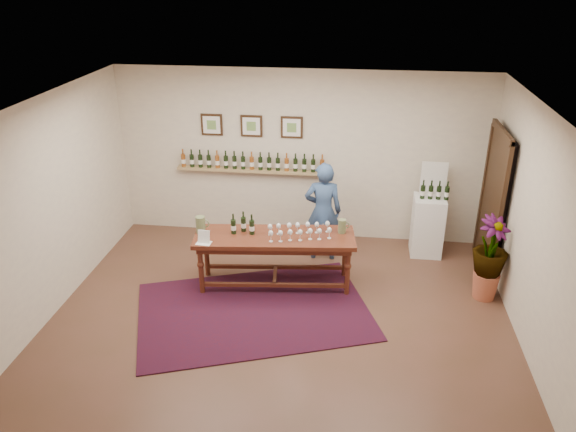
# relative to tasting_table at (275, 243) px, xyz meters

# --- Properties ---
(ground) EXTENTS (6.00, 6.00, 0.00)m
(ground) POSITION_rel_tasting_table_xyz_m (0.19, -0.80, -0.67)
(ground) COLOR #503523
(ground) RESTS_ON ground
(room_shell) EXTENTS (6.00, 6.00, 6.00)m
(room_shell) POSITION_rel_tasting_table_xyz_m (2.30, 1.06, 0.45)
(room_shell) COLOR beige
(room_shell) RESTS_ON ground
(rug) EXTENTS (3.52, 2.91, 0.02)m
(rug) POSITION_rel_tasting_table_xyz_m (-0.18, -0.72, -0.67)
(rug) COLOR #4D0D15
(rug) RESTS_ON ground
(tasting_table) EXTENTS (2.30, 0.94, 0.79)m
(tasting_table) POSITION_rel_tasting_table_xyz_m (0.00, 0.00, 0.00)
(tasting_table) COLOR #492112
(tasting_table) RESTS_ON ground
(table_glasses) EXTENTS (1.29, 0.58, 0.17)m
(table_glasses) POSITION_rel_tasting_table_xyz_m (0.35, 0.00, 0.21)
(table_glasses) COLOR silver
(table_glasses) RESTS_ON tasting_table
(table_bottles) EXTENTS (0.31, 0.19, 0.32)m
(table_bottles) POSITION_rel_tasting_table_xyz_m (-0.45, 0.04, 0.28)
(table_bottles) COLOR black
(table_bottles) RESTS_ON tasting_table
(pitcher_left) EXTENTS (0.16, 0.16, 0.25)m
(pitcher_left) POSITION_rel_tasting_table_xyz_m (-1.04, -0.05, 0.24)
(pitcher_left) COLOR #606A42
(pitcher_left) RESTS_ON tasting_table
(pitcher_right) EXTENTS (0.13, 0.13, 0.20)m
(pitcher_right) POSITION_rel_tasting_table_xyz_m (0.93, 0.20, 0.22)
(pitcher_right) COLOR #606A42
(pitcher_right) RESTS_ON tasting_table
(menu_card) EXTENTS (0.21, 0.16, 0.18)m
(menu_card) POSITION_rel_tasting_table_xyz_m (-0.92, -0.34, 0.21)
(menu_card) COLOR silver
(menu_card) RESTS_ON tasting_table
(display_pedestal) EXTENTS (0.48, 0.48, 0.95)m
(display_pedestal) POSITION_rel_tasting_table_xyz_m (2.25, 1.26, -0.20)
(display_pedestal) COLOR white
(display_pedestal) RESTS_ON ground
(pedestal_bottles) EXTENTS (0.28, 0.08, 0.28)m
(pedestal_bottles) POSITION_rel_tasting_table_xyz_m (2.30, 1.23, 0.42)
(pedestal_bottles) COLOR black
(pedestal_bottles) RESTS_ON display_pedestal
(info_sign) EXTENTS (0.40, 0.02, 0.55)m
(info_sign) POSITION_rel_tasting_table_xyz_m (2.29, 1.44, 0.55)
(info_sign) COLOR silver
(info_sign) RESTS_ON display_pedestal
(potted_plant) EXTENTS (0.78, 0.78, 1.05)m
(potted_plant) POSITION_rel_tasting_table_xyz_m (2.94, 0.02, -0.06)
(potted_plant) COLOR #A95338
(potted_plant) RESTS_ON ground
(person) EXTENTS (0.60, 0.42, 1.57)m
(person) POSITION_rel_tasting_table_xyz_m (0.62, 0.92, 0.11)
(person) COLOR #314B75
(person) RESTS_ON ground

